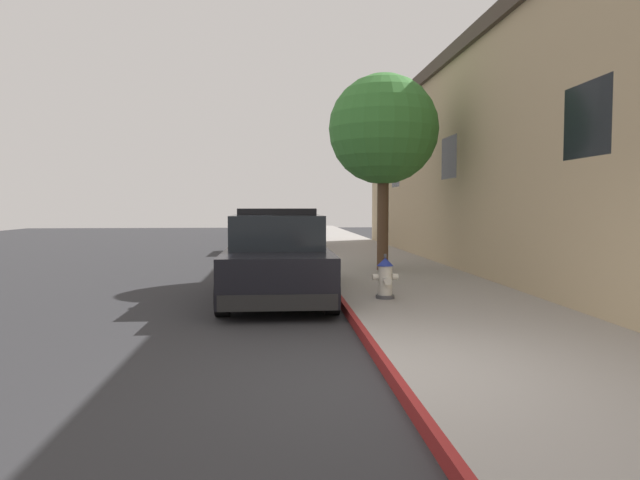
{
  "coord_description": "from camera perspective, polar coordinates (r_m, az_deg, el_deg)",
  "views": [
    {
      "loc": [
        -1.17,
        -5.47,
        1.73
      ],
      "look_at": [
        -0.21,
        6.72,
        1.0
      ],
      "focal_mm": 32.21,
      "sensor_mm": 36.0,
      "label": 1
    }
  ],
  "objects": [
    {
      "name": "ground_plane",
      "position": [
        15.9,
        -15.89,
        -3.32
      ],
      "size": [
        31.56,
        60.0,
        0.2
      ],
      "primitive_type": "cube",
      "color": "#2B2B2D"
    },
    {
      "name": "sidewalk_pavement",
      "position": [
        15.82,
        5.94,
        -2.61
      ],
      "size": [
        3.36,
        60.0,
        0.15
      ],
      "primitive_type": "cube",
      "color": "gray",
      "rests_on": "ground"
    },
    {
      "name": "curb_painted_edge",
      "position": [
        15.6,
        -0.3,
        -2.67
      ],
      "size": [
        0.08,
        60.0,
        0.15
      ],
      "primitive_type": "cube",
      "color": "maroon",
      "rests_on": "ground"
    },
    {
      "name": "storefront_building",
      "position": [
        16.71,
        23.32,
        7.17
      ],
      "size": [
        6.65,
        23.98,
        5.79
      ],
      "color": "tan",
      "rests_on": "ground"
    },
    {
      "name": "police_cruiser",
      "position": [
        10.78,
        -4.28,
        -1.84
      ],
      "size": [
        1.94,
        4.84,
        1.68
      ],
      "color": "black",
      "rests_on": "ground"
    },
    {
      "name": "parked_car_silver_ahead",
      "position": [
        21.7,
        -4.19,
        0.8
      ],
      "size": [
        1.94,
        4.84,
        1.56
      ],
      "color": "#B2B5BA",
      "rests_on": "ground"
    },
    {
      "name": "parked_car_dark_far",
      "position": [
        32.63,
        -4.09,
        1.68
      ],
      "size": [
        1.94,
        4.84,
        1.56
      ],
      "color": "navy",
      "rests_on": "ground"
    },
    {
      "name": "fire_hydrant",
      "position": [
        9.89,
        6.5,
        -3.77
      ],
      "size": [
        0.44,
        0.4,
        0.76
      ],
      "color": "#4C4C51",
      "rests_on": "sidewalk_pavement"
    },
    {
      "name": "street_tree",
      "position": [
        14.36,
        6.31,
        10.8
      ],
      "size": [
        2.69,
        2.69,
        4.8
      ],
      "color": "brown",
      "rests_on": "sidewalk_pavement"
    }
  ]
}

